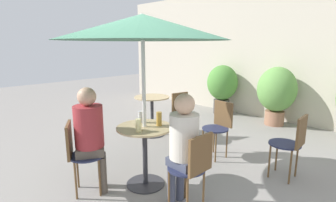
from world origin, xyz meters
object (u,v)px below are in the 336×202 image
object	(u,v)px
cafe_table_far	(152,109)
seated_person_1	(183,140)
cafe_table_near	(145,146)
beer_glass_2	(140,117)
bistro_chair_3	(183,111)
umbrella	(143,27)
potted_plant_1	(277,91)
seated_person_0	(90,131)
bistro_chair_1	(193,164)
potted_plant_0	(222,85)
bistro_chair_0	(79,150)
beer_glass_1	(159,119)
beer_glass_0	(138,125)
bistro_chair_5	(292,141)
bistro_chair_2	(219,123)

from	to	relation	value
cafe_table_far	seated_person_1	distance (m)	2.34
cafe_table_near	beer_glass_2	bearing A→B (deg)	155.58
bistro_chair_3	seated_person_1	xyz separation A→B (m)	(1.35, -1.55, 0.22)
cafe_table_near	umbrella	xyz separation A→B (m)	(-0.00, 0.00, 1.37)
cafe_table_near	potted_plant_1	xyz separation A→B (m)	(0.12, 3.58, 0.22)
seated_person_0	umbrella	size ratio (longest dim) A/B	0.61
seated_person_0	potted_plant_1	size ratio (longest dim) A/B	0.99
bistro_chair_1	potted_plant_0	size ratio (longest dim) A/B	0.70
beer_glass_2	potted_plant_0	bearing A→B (deg)	106.92
bistro_chair_0	beer_glass_1	bearing A→B (deg)	-89.62
beer_glass_0	potted_plant_0	world-z (taller)	potted_plant_0
bistro_chair_0	umbrella	size ratio (longest dim) A/B	0.42
umbrella	beer_glass_2	bearing A→B (deg)	155.58
bistro_chair_0	potted_plant_1	size ratio (longest dim) A/B	0.68
bistro_chair_0	bistro_chair_1	world-z (taller)	same
seated_person_0	beer_glass_2	world-z (taller)	seated_person_0
bistro_chair_3	seated_person_1	world-z (taller)	seated_person_1
potted_plant_0	bistro_chair_0	bearing A→B (deg)	-78.82
seated_person_1	beer_glass_0	distance (m)	0.56
bistro_chair_5	seated_person_1	size ratio (longest dim) A/B	0.69
bistro_chair_2	umbrella	bearing A→B (deg)	-90.47
seated_person_1	potted_plant_1	bearing A→B (deg)	-170.55
bistro_chair_3	potted_plant_1	world-z (taller)	potted_plant_1
bistro_chair_0	bistro_chair_3	world-z (taller)	same
cafe_table_near	beer_glass_0	distance (m)	0.36
bistro_chair_0	seated_person_0	xyz separation A→B (m)	(0.07, 0.12, 0.22)
beer_glass_1	potted_plant_0	distance (m)	3.70
bistro_chair_3	seated_person_0	xyz separation A→B (m)	(0.41, -2.06, 0.22)
cafe_table_far	beer_glass_0	bearing A→B (deg)	-46.72
cafe_table_far	beer_glass_2	xyz separation A→B (m)	(1.14, -1.23, 0.31)
potted_plant_1	bistro_chair_2	bearing A→B (deg)	-88.98
bistro_chair_0	bistro_chair_5	bearing A→B (deg)	-97.35
bistro_chair_5	potted_plant_1	bearing A→B (deg)	-155.92
bistro_chair_2	seated_person_0	size ratio (longest dim) A/B	0.68
bistro_chair_1	beer_glass_2	size ratio (longest dim) A/B	5.80
bistro_chair_1	cafe_table_near	bearing A→B (deg)	-90.00
potted_plant_0	beer_glass_1	bearing A→B (deg)	-69.01
seated_person_0	beer_glass_0	xyz separation A→B (m)	(0.40, 0.37, 0.07)
beer_glass_2	seated_person_0	bearing A→B (deg)	-105.07
seated_person_0	beer_glass_2	distance (m)	0.63
beer_glass_1	umbrella	bearing A→B (deg)	-119.60
cafe_table_far	seated_person_1	bearing A→B (deg)	-34.62
umbrella	bistro_chair_5	bearing A→B (deg)	48.03
bistro_chair_0	potted_plant_0	xyz separation A→B (m)	(-0.84, 4.26, 0.20)
beer_glass_0	potted_plant_1	distance (m)	3.74
beer_glass_1	umbrella	xyz separation A→B (m)	(-0.09, -0.15, 1.05)
bistro_chair_3	umbrella	world-z (taller)	umbrella
cafe_table_near	potted_plant_1	distance (m)	3.59
seated_person_0	potted_plant_0	world-z (taller)	seated_person_0
beer_glass_0	umbrella	xyz separation A→B (m)	(-0.08, 0.16, 1.06)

